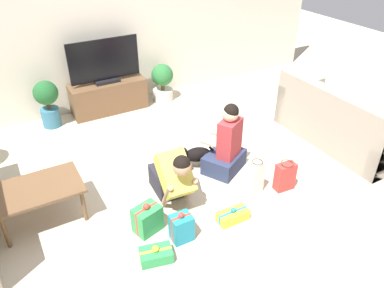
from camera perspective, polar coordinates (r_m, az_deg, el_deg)
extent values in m
plane|color=beige|center=(4.64, -1.81, -6.25)|extent=(16.00, 16.00, 0.00)
cube|color=beige|center=(6.30, -13.79, 16.77)|extent=(8.40, 0.06, 2.60)
cube|color=gray|center=(5.78, 21.66, 2.30)|extent=(0.82, 1.86, 0.44)
cube|color=gray|center=(5.36, 20.37, 5.51)|extent=(0.20, 1.86, 0.42)
cube|color=gray|center=(6.22, 16.07, 6.49)|extent=(0.82, 0.16, 0.62)
cube|color=#EACC4C|center=(5.37, 24.01, 4.05)|extent=(0.18, 0.34, 0.32)
cube|color=#9E4293|center=(5.70, 19.46, 6.64)|extent=(0.18, 0.34, 0.32)
cube|color=brown|center=(4.24, -22.54, -6.30)|extent=(0.90, 0.60, 0.03)
cylinder|color=brown|center=(4.19, -26.61, -11.87)|extent=(0.04, 0.04, 0.40)
cylinder|color=brown|center=(4.21, -16.16, -8.99)|extent=(0.04, 0.04, 0.40)
cylinder|color=brown|center=(4.57, -27.27, -8.04)|extent=(0.04, 0.04, 0.40)
cylinder|color=brown|center=(4.59, -17.77, -5.43)|extent=(0.04, 0.04, 0.40)
cube|color=brown|center=(6.37, -12.55, 7.06)|extent=(1.22, 0.41, 0.51)
cube|color=black|center=(6.26, -12.85, 9.38)|extent=(0.39, 0.20, 0.05)
cube|color=black|center=(6.14, -13.25, 12.39)|extent=(1.13, 0.03, 0.65)
cylinder|color=beige|center=(6.70, -4.42, 7.52)|extent=(0.35, 0.35, 0.19)
cylinder|color=brown|center=(6.64, -4.48, 8.70)|extent=(0.06, 0.06, 0.11)
sphere|color=#286B33|center=(6.56, -4.56, 10.44)|extent=(0.38, 0.38, 0.38)
cylinder|color=#336B84|center=(6.21, -20.67, 3.85)|extent=(0.28, 0.28, 0.29)
cylinder|color=brown|center=(6.12, -21.03, 5.51)|extent=(0.05, 0.05, 0.11)
sphere|color=#1E5628|center=(6.04, -21.42, 7.27)|extent=(0.36, 0.36, 0.36)
cube|color=#23232D|center=(4.49, -3.97, -5.59)|extent=(0.32, 0.46, 0.28)
cube|color=gold|center=(4.10, -2.61, -4.54)|extent=(0.35, 0.53, 0.47)
sphere|color=tan|center=(3.83, -1.57, -3.47)|extent=(0.20, 0.20, 0.20)
sphere|color=black|center=(3.81, -1.58, -3.04)|extent=(0.18, 0.18, 0.18)
cylinder|color=tan|center=(4.10, -3.85, -7.90)|extent=(0.08, 0.28, 0.41)
cylinder|color=tan|center=(4.18, -0.18, -6.83)|extent=(0.08, 0.28, 0.41)
cube|color=#283351|center=(4.86, 4.88, -2.65)|extent=(0.65, 0.60, 0.24)
cube|color=#AD3338|center=(4.63, 5.74, 0.87)|extent=(0.38, 0.33, 0.50)
sphere|color=beige|center=(4.47, 5.86, 4.63)|extent=(0.20, 0.20, 0.20)
sphere|color=black|center=(4.45, 6.00, 5.00)|extent=(0.19, 0.19, 0.19)
cylinder|color=beige|center=(4.85, 4.23, 1.45)|extent=(0.17, 0.25, 0.06)
cylinder|color=beige|center=(4.65, 2.74, 0.08)|extent=(0.17, 0.25, 0.06)
ellipsoid|color=black|center=(4.83, 0.88, -1.61)|extent=(0.38, 0.27, 0.20)
sphere|color=black|center=(4.76, -1.61, -1.41)|extent=(0.17, 0.17, 0.17)
sphere|color=olive|center=(4.76, -2.40, -1.65)|extent=(0.08, 0.08, 0.08)
cylinder|color=black|center=(4.85, 3.20, -0.94)|extent=(0.12, 0.06, 0.13)
cylinder|color=olive|center=(4.94, -0.51, -2.85)|extent=(0.04, 0.04, 0.10)
cylinder|color=olive|center=(4.85, -0.26, -3.57)|extent=(0.04, 0.04, 0.10)
cylinder|color=olive|center=(4.98, 1.96, -2.54)|extent=(0.04, 0.04, 0.10)
cylinder|color=olive|center=(4.89, 2.26, -3.25)|extent=(0.04, 0.04, 0.10)
cube|color=yellow|center=(4.17, 6.26, -10.81)|extent=(0.35, 0.17, 0.12)
cube|color=teal|center=(4.17, 6.26, -10.81)|extent=(0.35, 0.03, 0.12)
sphere|color=teal|center=(4.11, 6.33, -9.97)|extent=(0.06, 0.06, 0.06)
cube|color=teal|center=(3.89, -1.62, -12.64)|extent=(0.22, 0.18, 0.30)
cube|color=red|center=(3.89, -1.62, -12.64)|extent=(0.22, 0.03, 0.30)
sphere|color=red|center=(3.76, -1.66, -10.77)|extent=(0.06, 0.06, 0.06)
cube|color=#2D934C|center=(4.00, -6.81, -11.30)|extent=(0.32, 0.27, 0.30)
cube|color=red|center=(4.00, -6.81, -11.30)|extent=(0.28, 0.10, 0.30)
sphere|color=red|center=(3.88, -6.98, -9.42)|extent=(0.07, 0.07, 0.07)
cube|color=#2D934C|center=(3.78, -5.51, -16.47)|extent=(0.35, 0.26, 0.12)
cube|color=yellow|center=(3.78, -5.51, -16.47)|extent=(0.31, 0.10, 0.12)
sphere|color=yellow|center=(3.71, -5.58, -15.60)|extent=(0.07, 0.07, 0.07)
cube|color=white|center=(4.45, 9.68, -5.17)|extent=(0.21, 0.14, 0.44)
torus|color=#4C3823|center=(4.31, 9.96, -2.66)|extent=(0.15, 0.15, 0.01)
cube|color=red|center=(4.62, 13.97, -4.84)|extent=(0.24, 0.15, 0.35)
torus|color=#4C3823|center=(4.51, 14.30, -2.85)|extent=(0.16, 0.16, 0.01)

